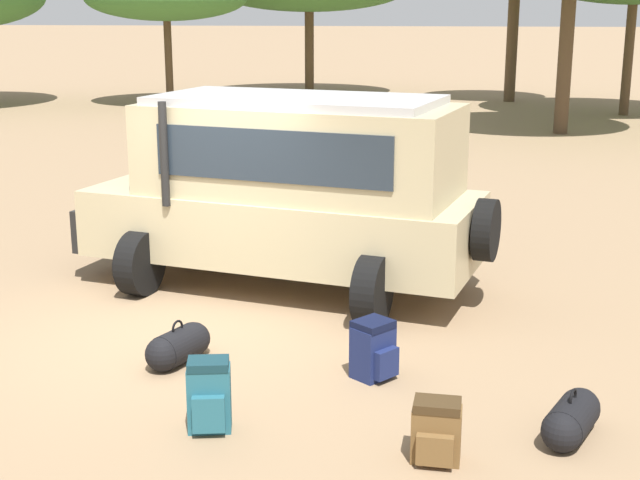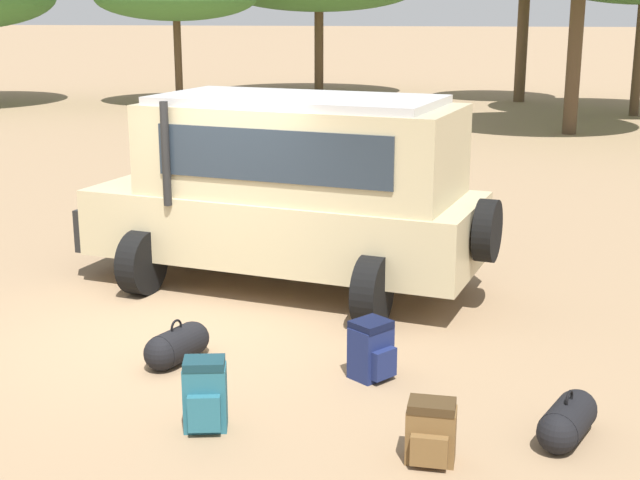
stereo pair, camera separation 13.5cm
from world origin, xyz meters
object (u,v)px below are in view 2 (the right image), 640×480
Objects in this scene: backpack_near_rear_wheel at (205,396)px; duffel_bag_low_black_case at (568,421)px; safari_vehicle at (292,188)px; duffel_bag_soft_canvas at (177,345)px; backpack_cluster_center at (372,350)px; backpack_beside_front_wheel at (431,433)px.

backpack_near_rear_wheel is 3.03m from duffel_bag_low_black_case.
safari_vehicle is 6.66× the size of duffel_bag_low_black_case.
safari_vehicle is 4.19m from backpack_near_rear_wheel.
backpack_near_rear_wheel is (0.01, -4.07, -0.99)m from safari_vehicle.
safari_vehicle is 2.98m from duffel_bag_soft_canvas.
duffel_bag_soft_canvas is (-3.71, 1.12, 0.01)m from duffel_bag_low_black_case.
duffel_bag_low_black_case is (1.73, -1.04, -0.11)m from backpack_cluster_center.
backpack_near_rear_wheel reaches higher than backpack_beside_front_wheel.
safari_vehicle is at bearing 115.09° from backpack_cluster_center.
backpack_near_rear_wheel is at bearing 171.95° from backpack_beside_front_wheel.
backpack_beside_front_wheel is 1.70m from backpack_cluster_center.
backpack_beside_front_wheel is 3.09m from duffel_bag_soft_canvas.
duffel_bag_low_black_case is at bearing -51.44° from safari_vehicle.
safari_vehicle is at bearing 75.61° from duffel_bag_soft_canvas.
backpack_cluster_center is 1.98m from duffel_bag_soft_canvas.
backpack_near_rear_wheel is at bearing -89.90° from safari_vehicle.
backpack_beside_front_wheel is (1.92, -4.34, -1.05)m from safari_vehicle.
backpack_cluster_center is 0.70× the size of duffel_bag_low_black_case.
duffel_bag_soft_canvas is (-0.69, 1.39, -0.13)m from backpack_near_rear_wheel.
backpack_beside_front_wheel is 1.93m from backpack_near_rear_wheel.
backpack_near_rear_wheel is 0.79× the size of duffel_bag_soft_canvas.
backpack_cluster_center is at bearing -2.43° from duffel_bag_soft_canvas.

